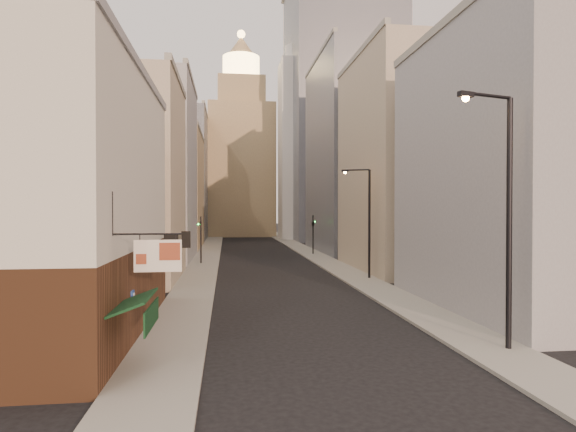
% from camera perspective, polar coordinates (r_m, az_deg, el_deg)
% --- Properties ---
extents(ground, '(360.00, 360.00, 0.00)m').
position_cam_1_polar(ground, '(15.55, 9.41, -20.89)').
color(ground, black).
rests_on(ground, ground).
extents(sidewalk_left, '(3.00, 140.00, 0.15)m').
position_cam_1_polar(sidewalk_left, '(69.11, -9.20, -3.92)').
color(sidewalk_left, gray).
rests_on(sidewalk_left, ground).
extents(sidewalk_right, '(3.00, 140.00, 0.15)m').
position_cam_1_polar(sidewalk_right, '(69.89, 1.54, -3.85)').
color(sidewalk_right, gray).
rests_on(sidewalk_right, ground).
extents(near_building_left, '(8.30, 23.04, 12.30)m').
position_cam_1_polar(near_building_left, '(23.84, -23.92, 1.39)').
color(near_building_left, brown).
rests_on(near_building_left, ground).
extents(left_bldg_beige, '(8.00, 12.00, 16.00)m').
position_cam_1_polar(left_bldg_beige, '(40.67, -18.41, 3.94)').
color(left_bldg_beige, gray).
rests_on(left_bldg_beige, ground).
extents(left_bldg_grey, '(8.00, 16.00, 20.00)m').
position_cam_1_polar(left_bldg_grey, '(56.55, -15.27, 5.09)').
color(left_bldg_grey, gray).
rests_on(left_bldg_grey, ground).
extents(left_bldg_tan, '(8.00, 18.00, 17.00)m').
position_cam_1_polar(left_bldg_tan, '(74.31, -13.33, 2.90)').
color(left_bldg_tan, '#937C59').
rests_on(left_bldg_tan, ground).
extents(left_bldg_wingrid, '(8.00, 20.00, 24.00)m').
position_cam_1_polar(left_bldg_wingrid, '(94.37, -12.05, 4.58)').
color(left_bldg_wingrid, gray).
rests_on(left_bldg_wingrid, ground).
extents(right_bldg_grey, '(8.00, 16.00, 16.00)m').
position_cam_1_polar(right_bldg_grey, '(30.56, 24.79, 4.96)').
color(right_bldg_grey, gray).
rests_on(right_bldg_grey, ground).
extents(right_bldg_beige, '(8.00, 16.00, 20.00)m').
position_cam_1_polar(right_bldg_beige, '(46.92, 12.99, 5.98)').
color(right_bldg_beige, gray).
rests_on(right_bldg_beige, ground).
extents(right_bldg_wingrid, '(8.00, 20.00, 26.00)m').
position_cam_1_polar(right_bldg_wingrid, '(66.25, 6.96, 7.08)').
color(right_bldg_wingrid, gray).
rests_on(right_bldg_wingrid, ground).
extents(highrise, '(21.00, 23.00, 51.20)m').
position_cam_1_polar(highrise, '(96.55, 6.32, 12.70)').
color(highrise, gray).
rests_on(highrise, ground).
extents(clock_tower, '(14.00, 14.00, 44.90)m').
position_cam_1_polar(clock_tower, '(106.55, -5.56, 7.20)').
color(clock_tower, '#937C59').
rests_on(clock_tower, ground).
extents(white_tower, '(8.00, 8.00, 41.50)m').
position_cam_1_polar(white_tower, '(93.81, 1.51, 8.68)').
color(white_tower, silver).
rests_on(white_tower, ground).
extents(streetlamp_near, '(2.63, 0.91, 10.26)m').
position_cam_1_polar(streetlamp_near, '(21.01, 24.26, 1.04)').
color(streetlamp_near, black).
rests_on(streetlamp_near, ground).
extents(streetlamp_mid, '(2.25, 1.04, 9.03)m').
position_cam_1_polar(streetlamp_mid, '(39.76, 9.28, -0.05)').
color(streetlamp_mid, black).
rests_on(streetlamp_mid, ground).
extents(traffic_light_left, '(0.56, 0.47, 5.00)m').
position_cam_1_polar(traffic_light_left, '(50.69, -10.29, -1.59)').
color(traffic_light_left, black).
rests_on(traffic_light_left, ground).
extents(traffic_light_right, '(0.68, 0.68, 5.00)m').
position_cam_1_polar(traffic_light_right, '(60.54, 2.99, -1.11)').
color(traffic_light_right, black).
rests_on(traffic_light_right, ground).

